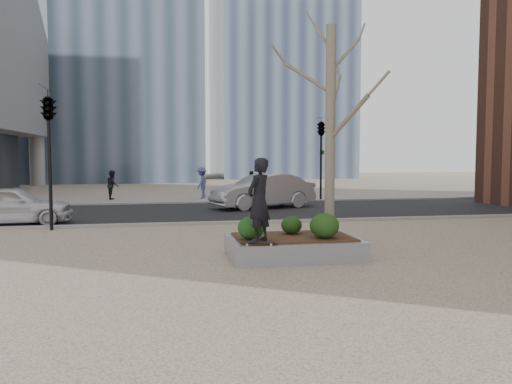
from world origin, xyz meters
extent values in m
plane|color=tan|center=(0.00, 0.00, 0.00)|extent=(120.00, 120.00, 0.00)
cube|color=black|center=(0.00, 10.00, 0.01)|extent=(60.00, 8.00, 0.02)
cube|color=gray|center=(0.00, 17.00, 0.01)|extent=(60.00, 6.00, 0.02)
cube|color=gray|center=(1.00, 0.00, 0.23)|extent=(3.00, 2.00, 0.45)
cube|color=#382314|center=(1.00, 0.00, 0.47)|extent=(2.70, 1.70, 0.04)
ellipsoid|color=#133811|center=(-0.05, -0.27, 0.75)|extent=(0.61, 0.61, 0.52)
ellipsoid|color=black|center=(1.05, 0.33, 0.70)|extent=(0.50, 0.50, 0.43)
ellipsoid|color=#183711|center=(1.63, -0.43, 0.78)|extent=(0.68, 0.68, 0.57)
imported|color=black|center=(0.02, -0.80, 1.43)|extent=(0.77, 0.77, 1.81)
imported|color=silver|center=(-7.10, 7.00, 0.70)|extent=(4.09, 1.87, 1.36)
imported|color=#ABADB4|center=(2.55, 11.01, 0.81)|extent=(5.06, 3.09, 1.57)
imported|color=black|center=(-4.63, 17.07, 0.82)|extent=(0.69, 0.84, 1.60)
imported|color=#474B80|center=(0.25, 16.86, 0.91)|extent=(1.05, 1.31, 1.77)
imported|color=black|center=(2.76, 14.94, 0.82)|extent=(0.97, 0.49, 1.59)
camera|label=1|loc=(-2.04, -11.24, 2.34)|focal=35.00mm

